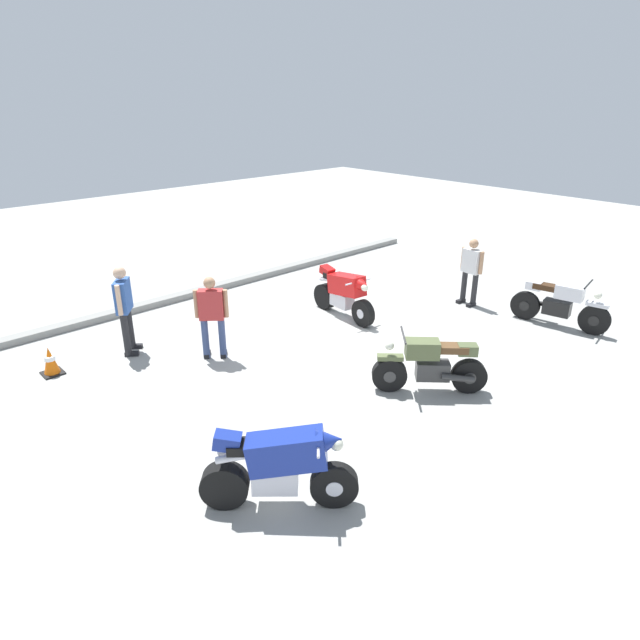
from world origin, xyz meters
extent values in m
plane|color=#9E9E99|center=(0.00, 0.00, 0.00)|extent=(40.00, 40.00, 0.00)
cube|color=gray|center=(0.00, 4.60, 0.07)|extent=(14.00, 0.30, 0.15)
cylinder|color=black|center=(-0.82, -1.86, 0.30)|extent=(0.54, 0.54, 0.60)
cylinder|color=black|center=(0.14, -2.82, 0.30)|extent=(0.54, 0.54, 0.60)
cylinder|color=#333333|center=(-0.82, -1.86, 0.30)|extent=(0.28, 0.28, 0.21)
cylinder|color=#333333|center=(0.14, -2.82, 0.30)|extent=(0.28, 0.28, 0.21)
cube|color=#333333|center=(-0.31, -2.38, 0.40)|extent=(0.59, 0.59, 0.32)
cube|color=#515B38|center=(-0.45, -2.23, 0.80)|extent=(0.62, 0.62, 0.30)
cube|color=#515B38|center=(-0.82, -1.86, 0.63)|extent=(0.42, 0.42, 0.08)
cube|color=brown|center=(-0.13, -2.55, 0.82)|extent=(0.61, 0.61, 0.12)
cube|color=#515B38|center=(0.08, -2.77, 0.80)|extent=(0.38, 0.38, 0.18)
cylinder|color=#333333|center=(-0.14, -2.78, 0.35)|extent=(0.47, 0.47, 0.16)
cylinder|color=#333333|center=(-0.68, -2.00, 1.05)|extent=(0.52, 0.52, 0.04)
sphere|color=silver|center=(-0.84, -1.85, 0.85)|extent=(0.16, 0.16, 0.16)
cylinder|color=black|center=(-3.50, -3.26, 0.30)|extent=(0.55, 0.52, 0.60)
cylinder|color=black|center=(-4.49, -2.35, 0.30)|extent=(0.59, 0.57, 0.60)
cylinder|color=silver|center=(-3.50, -3.26, 0.30)|extent=(0.28, 0.27, 0.21)
cylinder|color=silver|center=(-4.49, -2.35, 0.30)|extent=(0.28, 0.27, 0.21)
cube|color=silver|center=(-4.03, -2.77, 0.40)|extent=(0.60, 0.59, 0.32)
cube|color=navy|center=(-3.92, -2.87, 0.80)|extent=(0.97, 0.93, 0.57)
cone|color=navy|center=(-3.54, -3.22, 0.95)|extent=(0.49, 0.49, 0.39)
cube|color=black|center=(-4.22, -2.60, 0.87)|extent=(0.62, 0.60, 0.12)
cube|color=navy|center=(-4.44, -2.40, 0.95)|extent=(0.40, 0.40, 0.23)
cylinder|color=silver|center=(-4.46, -2.49, 0.77)|extent=(0.35, 0.33, 0.17)
cylinder|color=silver|center=(-4.35, -2.37, 0.77)|extent=(0.35, 0.33, 0.17)
cylinder|color=silver|center=(-3.64, -3.13, 0.97)|extent=(0.50, 0.54, 0.04)
sphere|color=silver|center=(-3.48, -3.28, 0.90)|extent=(0.16, 0.16, 0.16)
cylinder|color=black|center=(0.92, 0.37, 0.30)|extent=(0.22, 0.61, 0.60)
cylinder|color=black|center=(1.05, 1.71, 0.30)|extent=(0.28, 0.62, 0.60)
cylinder|color=silver|center=(0.92, 0.37, 0.30)|extent=(0.20, 0.23, 0.21)
cylinder|color=silver|center=(1.05, 1.71, 0.30)|extent=(0.20, 0.23, 0.21)
cube|color=silver|center=(0.99, 1.09, 0.40)|extent=(0.33, 0.58, 0.32)
cube|color=red|center=(0.97, 0.94, 0.80)|extent=(0.45, 1.02, 0.57)
cone|color=red|center=(0.92, 0.42, 0.95)|extent=(0.37, 0.39, 0.39)
cube|color=black|center=(1.01, 1.34, 0.87)|extent=(0.32, 0.62, 0.12)
cube|color=red|center=(1.04, 1.64, 0.95)|extent=(0.25, 0.37, 0.23)
cylinder|color=silver|center=(0.96, 1.60, 0.77)|extent=(0.13, 0.40, 0.17)
cylinder|color=silver|center=(1.12, 1.58, 0.77)|extent=(0.13, 0.40, 0.17)
cylinder|color=silver|center=(0.94, 0.56, 0.97)|extent=(0.70, 0.10, 0.04)
sphere|color=silver|center=(0.92, 0.34, 0.90)|extent=(0.16, 0.16, 0.16)
cylinder|color=black|center=(4.17, -3.25, 0.32)|extent=(0.23, 0.65, 0.64)
cylinder|color=black|center=(3.91, -1.83, 0.32)|extent=(0.23, 0.65, 0.64)
cylinder|color=black|center=(4.17, -3.25, 0.32)|extent=(0.18, 0.25, 0.22)
cylinder|color=black|center=(3.91, -1.83, 0.32)|extent=(0.18, 0.25, 0.22)
cube|color=black|center=(4.03, -2.49, 0.42)|extent=(0.37, 0.60, 0.32)
cube|color=silver|center=(4.06, -2.69, 0.82)|extent=(0.41, 0.61, 0.30)
cube|color=silver|center=(4.17, -3.25, 0.67)|extent=(0.24, 0.46, 0.08)
cube|color=#382314|center=(3.99, -2.25, 0.84)|extent=(0.36, 0.64, 0.12)
cube|color=silver|center=(3.93, -1.95, 0.82)|extent=(0.27, 0.35, 0.18)
cylinder|color=black|center=(4.13, -2.07, 0.37)|extent=(0.20, 0.57, 0.16)
cylinder|color=black|center=(4.12, -3.01, 1.07)|extent=(0.70, 0.16, 0.04)
sphere|color=silver|center=(4.16, -3.23, 0.87)|extent=(0.16, 0.16, 0.16)
cylinder|color=#384772|center=(-2.20, 1.15, 0.41)|extent=(0.18, 0.18, 0.81)
cube|color=black|center=(-2.16, 1.20, 0.04)|extent=(0.24, 0.26, 0.08)
cylinder|color=#384772|center=(-2.44, 1.36, 0.41)|extent=(0.18, 0.18, 0.81)
cube|color=black|center=(-2.40, 1.41, 0.04)|extent=(0.24, 0.26, 0.08)
cube|color=#B23333|center=(-2.32, 1.26, 1.10)|extent=(0.49, 0.46, 0.58)
cylinder|color=tan|center=(-2.11, 1.08, 1.12)|extent=(0.13, 0.13, 0.54)
cylinder|color=tan|center=(-2.53, 1.43, 1.12)|extent=(0.13, 0.13, 0.54)
sphere|color=tan|center=(-2.32, 1.26, 1.53)|extent=(0.22, 0.22, 0.22)
cylinder|color=#262628|center=(-3.52, 2.47, 0.44)|extent=(0.18, 0.18, 0.87)
cube|color=black|center=(-3.47, 2.43, 0.04)|extent=(0.27, 0.24, 0.08)
cylinder|color=#262628|center=(-3.31, 2.74, 0.44)|extent=(0.18, 0.18, 0.87)
cube|color=black|center=(-3.26, 2.70, 0.04)|extent=(0.27, 0.24, 0.08)
cube|color=#3359A5|center=(-3.41, 2.61, 1.18)|extent=(0.48, 0.52, 0.62)
cylinder|color=#D8AD8C|center=(-3.59, 2.38, 1.20)|extent=(0.13, 0.13, 0.58)
cylinder|color=#D8AD8C|center=(-3.24, 2.83, 1.20)|extent=(0.13, 0.13, 0.58)
sphere|color=#D8AD8C|center=(-3.41, 2.61, 1.64)|extent=(0.24, 0.24, 0.24)
cylinder|color=#262628|center=(3.79, -0.28, 0.40)|extent=(0.14, 0.14, 0.80)
cube|color=black|center=(3.73, -0.28, 0.04)|extent=(0.27, 0.13, 0.08)
cylinder|color=#262628|center=(3.76, -0.60, 0.40)|extent=(0.14, 0.14, 0.80)
cube|color=black|center=(3.70, -0.59, 0.04)|extent=(0.27, 0.13, 0.08)
cube|color=silver|center=(3.77, -0.44, 1.08)|extent=(0.27, 0.47, 0.57)
cylinder|color=tan|center=(3.80, -0.17, 1.10)|extent=(0.10, 0.10, 0.53)
cylinder|color=tan|center=(3.74, -0.71, 1.10)|extent=(0.10, 0.10, 0.53)
sphere|color=tan|center=(3.77, -0.44, 1.50)|extent=(0.22, 0.22, 0.22)
cube|color=black|center=(-4.87, 2.71, 0.01)|extent=(0.36, 0.36, 0.03)
cone|color=orange|center=(-4.87, 2.71, 0.28)|extent=(0.28, 0.28, 0.50)
cylinder|color=white|center=(-4.87, 2.71, 0.32)|extent=(0.19, 0.19, 0.08)
camera|label=1|loc=(-7.35, -7.15, 4.79)|focal=30.90mm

